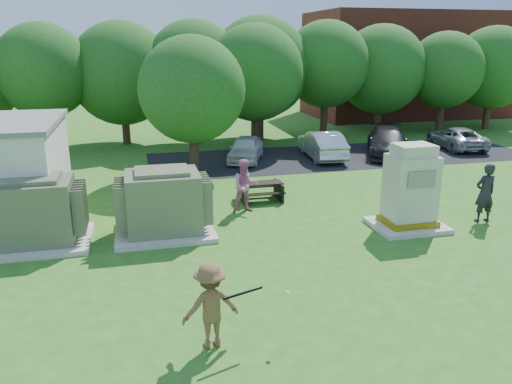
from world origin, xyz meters
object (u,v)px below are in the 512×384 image
object	(u,v)px
picnic_table	(261,189)
batter	(211,306)
person_by_generator	(485,193)
car_silver_b	(456,138)
car_silver_a	(322,145)
transformer_left	(34,213)
transformer_right	(164,204)
generator_cabinet	(410,192)
car_white	(246,149)
person_at_picnic	(245,186)
car_dark	(387,142)

from	to	relation	value
picnic_table	batter	size ratio (longest dim) A/B	0.94
person_by_generator	car_silver_b	distance (m)	12.61
person_by_generator	car_silver_b	xyz separation A→B (m)	(6.48, 10.81, -0.39)
batter	person_by_generator	xyz separation A→B (m)	(9.84, 4.90, 0.12)
car_silver_a	person_by_generator	bearing A→B (deg)	103.74
transformer_left	transformer_right	world-z (taller)	same
generator_cabinet	car_silver_b	world-z (taller)	generator_cabinet
picnic_table	car_silver_a	world-z (taller)	car_silver_a
car_white	person_by_generator	bearing A→B (deg)	-40.02
car_silver_a	car_silver_b	size ratio (longest dim) A/B	1.00
person_by_generator	transformer_right	bearing A→B (deg)	-8.78
generator_cabinet	car_silver_a	distance (m)	10.20
car_silver_b	person_by_generator	bearing A→B (deg)	66.54
transformer_left	generator_cabinet	xyz separation A→B (m)	(11.31, -1.32, 0.22)
person_at_picnic	car_silver_b	distance (m)	16.02
generator_cabinet	person_at_picnic	distance (m)	5.48
batter	car_silver_b	xyz separation A→B (m)	(16.32, 15.70, -0.28)
car_white	car_silver_b	bearing A→B (deg)	22.86
person_at_picnic	car_white	bearing A→B (deg)	76.57
picnic_table	batter	distance (m)	9.48
transformer_right	car_dark	bearing A→B (deg)	35.37
transformer_left	batter	size ratio (longest dim) A/B	1.72
transformer_right	picnic_table	xyz separation A→B (m)	(3.74, 2.60, -0.53)
person_at_picnic	car_white	size ratio (longest dim) A/B	0.51
person_at_picnic	car_silver_a	size ratio (longest dim) A/B	0.44
generator_cabinet	person_by_generator	distance (m)	2.72
car_white	car_dark	bearing A→B (deg)	17.49
transformer_left	transformer_right	distance (m)	3.70
person_by_generator	car_silver_b	world-z (taller)	person_by_generator
transformer_right	car_silver_b	distance (m)	19.26
generator_cabinet	person_by_generator	world-z (taller)	generator_cabinet
generator_cabinet	person_at_picnic	xyz separation A→B (m)	(-4.71, 2.79, -0.25)
generator_cabinet	batter	xyz separation A→B (m)	(-7.12, -4.97, -0.32)
picnic_table	car_white	distance (m)	6.61
generator_cabinet	picnic_table	xyz separation A→B (m)	(-3.87, 3.92, -0.76)
transformer_right	car_dark	xyz separation A→B (m)	(12.12, 8.61, -0.27)
car_white	car_silver_b	distance (m)	12.17
transformer_left	car_white	bearing A→B (deg)	47.68
person_by_generator	picnic_table	bearing A→B (deg)	-32.32
person_by_generator	batter	bearing A→B (deg)	25.38
picnic_table	person_by_generator	size ratio (longest dim) A/B	0.83
picnic_table	car_silver_b	world-z (taller)	car_silver_b
batter	transformer_left	bearing A→B (deg)	-64.06
person_by_generator	car_silver_b	bearing A→B (deg)	-122.03
generator_cabinet	car_white	xyz separation A→B (m)	(-2.98, 10.47, -0.57)
picnic_table	car_dark	xyz separation A→B (m)	(8.39, 6.01, 0.27)
transformer_right	car_white	bearing A→B (deg)	63.15
transformer_right	batter	size ratio (longest dim) A/B	1.72
car_silver_b	transformer_right	bearing A→B (deg)	36.74
car_dark	car_silver_b	distance (m)	4.75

